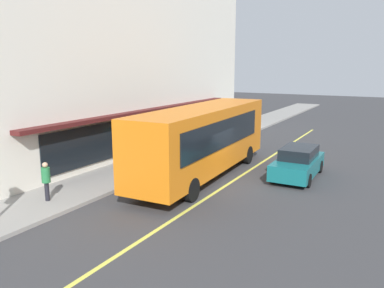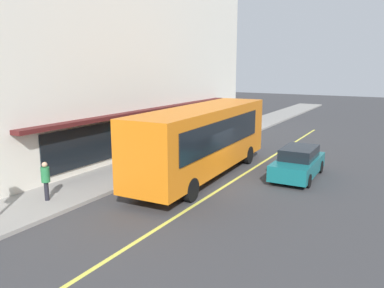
% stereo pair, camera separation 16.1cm
% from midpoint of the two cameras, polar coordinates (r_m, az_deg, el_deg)
% --- Properties ---
extents(ground, '(120.00, 120.00, 0.00)m').
position_cam_midpoint_polar(ground, '(18.27, 5.69, -5.93)').
color(ground, '#38383A').
extents(sidewalk, '(80.00, 3.15, 0.15)m').
position_cam_midpoint_polar(sidewalk, '(20.94, -7.91, -3.50)').
color(sidewalk, gray).
rests_on(sidewalk, ground).
extents(lane_centre_stripe, '(36.00, 0.16, 0.01)m').
position_cam_midpoint_polar(lane_centre_stripe, '(18.27, 5.69, -5.92)').
color(lane_centre_stripe, '#D8D14C').
rests_on(lane_centre_stripe, ground).
extents(storefront_building, '(27.04, 11.44, 13.36)m').
position_cam_midpoint_polar(storefront_building, '(27.33, -16.05, 13.63)').
color(storefront_building, silver).
rests_on(storefront_building, ground).
extents(bus, '(11.22, 2.97, 3.50)m').
position_cam_midpoint_polar(bus, '(18.99, 2.01, 0.96)').
color(bus, orange).
rests_on(bus, ground).
extents(car_teal, '(4.33, 1.91, 1.52)m').
position_cam_midpoint_polar(car_teal, '(19.79, 15.74, -2.72)').
color(car_teal, '#14666B').
rests_on(car_teal, ground).
extents(pedestrian_at_corner, '(0.34, 0.34, 1.59)m').
position_cam_midpoint_polar(pedestrian_at_corner, '(16.38, -20.69, -4.70)').
color(pedestrian_at_corner, black).
rests_on(pedestrian_at_corner, sidewalk).
extents(pedestrian_waiting, '(0.34, 0.34, 1.74)m').
position_cam_midpoint_polar(pedestrian_waiting, '(22.06, -1.85, 0.36)').
color(pedestrian_waiting, black).
rests_on(pedestrian_waiting, sidewalk).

